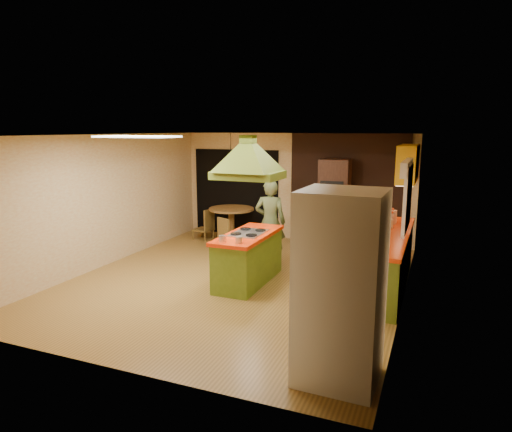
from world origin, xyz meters
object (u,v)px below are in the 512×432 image
at_px(refrigerator, 340,288).
at_px(canister_large, 392,217).
at_px(man, 270,222).
at_px(kitchen_island, 248,258).
at_px(dining_table, 231,218).
at_px(wall_oven, 334,203).

relative_size(refrigerator, canister_large, 8.70).
relative_size(man, refrigerator, 0.82).
distance_m(kitchen_island, man, 1.27).
height_order(kitchen_island, dining_table, kitchen_island).
distance_m(kitchen_island, canister_large, 2.74).
bearing_deg(dining_table, canister_large, -15.70).
relative_size(dining_table, canister_large, 4.52).
height_order(kitchen_island, wall_oven, wall_oven).
xyz_separation_m(man, wall_oven, (0.86, 1.77, 0.15)).
relative_size(wall_oven, dining_table, 1.86).
distance_m(dining_table, canister_large, 3.88).
bearing_deg(kitchen_island, refrigerator, -49.99).
relative_size(refrigerator, wall_oven, 1.03).
distance_m(kitchen_island, wall_oven, 3.13).
distance_m(man, wall_oven, 1.98).
bearing_deg(wall_oven, kitchen_island, -107.25).
xyz_separation_m(refrigerator, canister_large, (0.12, 4.01, 0.03)).
height_order(wall_oven, canister_large, wall_oven).
xyz_separation_m(wall_oven, dining_table, (-2.32, -0.41, -0.42)).
bearing_deg(man, refrigerator, 109.74).
relative_size(man, dining_table, 1.57).
relative_size(kitchen_island, wall_oven, 0.88).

